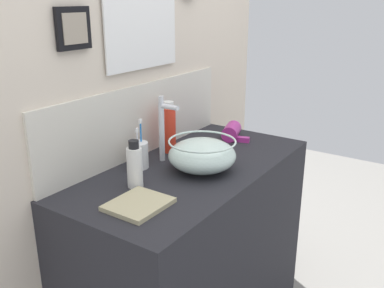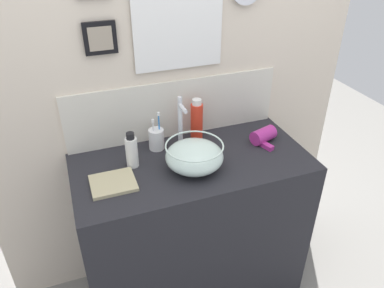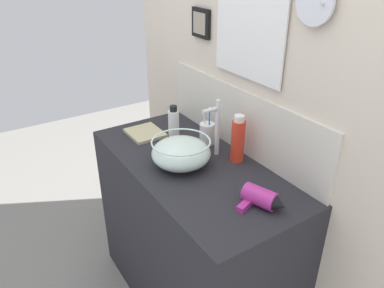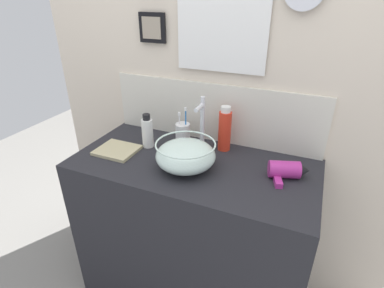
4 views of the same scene
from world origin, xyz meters
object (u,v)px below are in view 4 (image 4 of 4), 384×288
object	(u,v)px
hand_towel	(117,150)
glass_bowl_sink	(186,155)
toothbrush_cup	(183,133)
soap_dispenser	(225,130)
hair_drier	(287,170)
lotion_bottle	(147,132)
faucet	(202,121)

from	to	relation	value
hand_towel	glass_bowl_sink	bearing A→B (deg)	-0.62
toothbrush_cup	soap_dispenser	bearing A→B (deg)	4.15
hair_drier	lotion_bottle	distance (m)	0.71
hair_drier	hand_towel	xyz separation A→B (m)	(-0.83, -0.10, -0.03)
toothbrush_cup	hand_towel	bearing A→B (deg)	-139.60
faucet	soap_dispenser	size ratio (longest dim) A/B	1.21
faucet	soap_dispenser	world-z (taller)	faucet
hair_drier	lotion_bottle	xyz separation A→B (m)	(-0.71, 0.02, 0.05)
faucet	hand_towel	world-z (taller)	faucet
toothbrush_cup	faucet	bearing A→B (deg)	-15.85
hand_towel	hair_drier	bearing A→B (deg)	6.84
glass_bowl_sink	soap_dispenser	xyz separation A→B (m)	(0.10, 0.25, 0.04)
soap_dispenser	lotion_bottle	bearing A→B (deg)	-161.26
glass_bowl_sink	faucet	bearing A→B (deg)	90.00
glass_bowl_sink	lotion_bottle	bearing A→B (deg)	156.17
toothbrush_cup	lotion_bottle	xyz separation A→B (m)	(-0.15, -0.11, 0.03)
soap_dispenser	hair_drier	bearing A→B (deg)	-23.12
faucet	toothbrush_cup	xyz separation A→B (m)	(-0.12, 0.03, -0.10)
soap_dispenser	lotion_bottle	world-z (taller)	soap_dispenser
hair_drier	hand_towel	size ratio (longest dim) A/B	0.95
toothbrush_cup	hand_towel	world-z (taller)	toothbrush_cup
glass_bowl_sink	hair_drier	distance (m)	0.45
hand_towel	soap_dispenser	bearing A→B (deg)	26.29
hair_drier	toothbrush_cup	size ratio (longest dim) A/B	0.92
toothbrush_cup	glass_bowl_sink	bearing A→B (deg)	-62.34
glass_bowl_sink	faucet	distance (m)	0.22
glass_bowl_sink	hand_towel	distance (m)	0.39
toothbrush_cup	lotion_bottle	bearing A→B (deg)	-143.48
faucet	hair_drier	distance (m)	0.47
hair_drier	faucet	bearing A→B (deg)	168.11
glass_bowl_sink	lotion_bottle	size ratio (longest dim) A/B	1.52
lotion_bottle	faucet	bearing A→B (deg)	15.81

